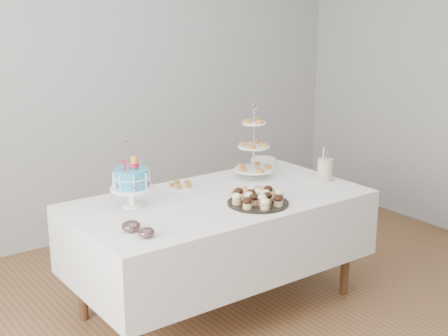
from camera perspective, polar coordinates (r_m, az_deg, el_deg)
floor at (r=4.13m, az=2.07°, el=-14.03°), size 5.00×5.00×0.00m
walls at (r=3.66m, az=2.28°, el=4.71°), size 5.04×4.04×2.70m
table at (r=4.11m, az=-0.45°, el=-5.76°), size 1.92×1.02×0.77m
birthday_cake at (r=3.89m, az=-8.42°, el=-1.92°), size 0.27×0.27×0.41m
cupcake_tray at (r=3.91m, az=3.14°, el=-2.72°), size 0.39×0.39×0.09m
pie at (r=4.01m, az=2.78°, el=-2.48°), size 0.31×0.31×0.05m
tiered_stand at (r=4.44m, az=2.74°, el=1.94°), size 0.28×0.28×0.54m
plate_stack at (r=4.74m, az=3.62°, el=0.45°), size 0.19×0.19×0.07m
pastry_plate at (r=4.27m, az=-3.97°, el=-1.59°), size 0.21×0.21×0.03m
jam_bowl_a at (r=3.41m, az=-7.12°, el=-5.90°), size 0.09×0.09×0.06m
jam_bowl_b at (r=3.50m, az=-8.49°, el=-5.29°), size 0.11×0.11×0.06m
utensil_pitcher at (r=4.46m, az=9.22°, el=-0.06°), size 0.11×0.11×0.24m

